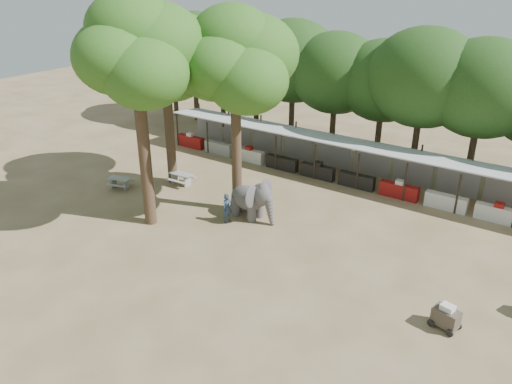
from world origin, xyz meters
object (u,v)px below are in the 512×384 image
Objects in this scene: yard_tree_back at (235,60)px; yard_tree_center at (136,51)px; cart_front at (446,317)px; picnic_table_far at (181,177)px; elephant at (252,199)px; yard_tree_left at (164,54)px; handler at (227,208)px; picnic_table_near at (120,181)px.

yard_tree_center is at bearing -126.86° from yard_tree_back.
picnic_table_far is at bearing 179.13° from cart_front.
elephant is 6.69m from picnic_table_far.
yard_tree_left reaches higher than handler.
yard_tree_back is 6.59× the size of picnic_table_near.
picnic_table_far reaches higher than picnic_table_near.
yard_tree_left is 6.39× the size of picnic_table_near.
picnic_table_far is (-5.71, 2.51, -0.34)m from handler.
elephant is at bearing -8.92° from picnic_table_near.
yard_tree_back reaches higher than cart_front.
picnic_table_far is at bearing 81.48° from handler.
cart_front reaches higher than picnic_table_near.
cart_front is (20.94, -2.15, 0.07)m from picnic_table_near.
handler reaches higher than picnic_table_far.
elephant is at bearing -18.94° from handler.
cart_front is at bearing -0.23° from yard_tree_center.
picnic_table_far is (-6.53, 1.30, -0.65)m from elephant.
yard_tree_back reaches higher than picnic_table_near.
yard_tree_center is 9.39m from handler.
handler reaches higher than picnic_table_near.
yard_tree_left is 7.76m from picnic_table_far.
elephant is 12.14m from cart_front.
yard_tree_back reaches higher than picnic_table_far.
picnic_table_near is 1.39× the size of cart_front.
yard_tree_center is at bearing -40.30° from picnic_table_near.
picnic_table_far is at bearing 26.21° from picnic_table_near.
yard_tree_left reaches higher than picnic_table_far.
yard_tree_back is at bearing 53.14° from yard_tree_center.
elephant is at bearing 177.15° from cart_front.
cart_front is (18.13, -4.81, 0.03)m from picnic_table_far.
yard_tree_back is 15.84m from cart_front.
yard_tree_back is at bearing 163.89° from elephant.
picnic_table_near is at bearing -171.87° from cart_front.
picnic_table_near is at bearing -166.90° from elephant.
yard_tree_center is at bearing -69.08° from picnic_table_far.
yard_tree_center is at bearing 136.90° from handler.
handler is 0.98× the size of picnic_table_near.
yard_tree_back is 9.54m from picnic_table_far.
picnic_table_near is (-9.34, -1.36, -0.70)m from elephant.
yard_tree_back is 7.55m from elephant.
cart_front is (16.05, -0.06, -8.68)m from yard_tree_center.
picnic_table_far is 1.30× the size of cart_front.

